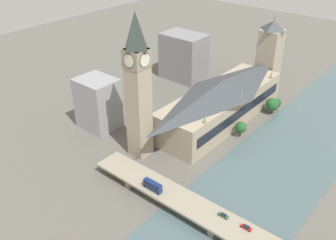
# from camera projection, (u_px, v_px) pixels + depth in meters

# --- Properties ---
(ground_plane) EXTENTS (600.00, 600.00, 0.00)m
(ground_plane) POSITION_uv_depth(u_px,v_px,m) (237.00, 135.00, 228.13)
(ground_plane) COLOR #605E56
(river_water) EXTENTS (54.38, 360.00, 0.30)m
(river_water) POSITION_uv_depth(u_px,v_px,m) (289.00, 155.00, 209.64)
(river_water) COLOR #4C6066
(river_water) RESTS_ON ground_plane
(parliament_hall) EXTENTS (30.26, 101.70, 28.18)m
(parliament_hall) POSITION_uv_depth(u_px,v_px,m) (221.00, 101.00, 236.38)
(parliament_hall) COLOR tan
(parliament_hall) RESTS_ON ground_plane
(clock_tower) EXTENTS (11.34, 11.34, 79.61)m
(clock_tower) POSITION_uv_depth(u_px,v_px,m) (138.00, 85.00, 190.14)
(clock_tower) COLOR tan
(clock_tower) RESTS_ON ground_plane
(victoria_tower) EXTENTS (14.40, 14.40, 56.00)m
(victoria_tower) POSITION_uv_depth(u_px,v_px,m) (269.00, 56.00, 271.64)
(victoria_tower) COLOR tan
(victoria_tower) RESTS_ON ground_plane
(road_bridge) EXTENTS (140.76, 14.51, 5.62)m
(road_bridge) POSITION_uv_depth(u_px,v_px,m) (219.00, 222.00, 159.40)
(road_bridge) COLOR gray
(road_bridge) RESTS_ON ground_plane
(double_decker_bus_mid) EXTENTS (10.04, 2.61, 4.70)m
(double_decker_bus_mid) POSITION_uv_depth(u_px,v_px,m) (153.00, 185.00, 174.24)
(double_decker_bus_mid) COLOR navy
(double_decker_bus_mid) RESTS_ON road_bridge
(car_northbound_lead) EXTENTS (4.76, 1.84, 1.30)m
(car_northbound_lead) POSITION_uv_depth(u_px,v_px,m) (223.00, 215.00, 160.16)
(car_northbound_lead) COLOR #2D5638
(car_northbound_lead) RESTS_ON road_bridge
(car_northbound_tail) EXTENTS (4.78, 1.77, 1.46)m
(car_northbound_tail) POSITION_uv_depth(u_px,v_px,m) (246.00, 227.00, 154.14)
(car_northbound_tail) COLOR maroon
(car_northbound_tail) RESTS_ON road_bridge
(city_block_west) EXTENTS (23.49, 19.56, 32.08)m
(city_block_west) POSITION_uv_depth(u_px,v_px,m) (98.00, 103.00, 229.10)
(city_block_west) COLOR #939399
(city_block_west) RESTS_ON ground_plane
(city_block_center) EXTENTS (33.24, 23.15, 35.94)m
(city_block_center) POSITION_uv_depth(u_px,v_px,m) (184.00, 56.00, 294.32)
(city_block_center) COLOR gray
(city_block_center) RESTS_ON ground_plane
(tree_embankment_near) EXTENTS (6.86, 6.86, 9.82)m
(tree_embankment_near) POSITION_uv_depth(u_px,v_px,m) (241.00, 127.00, 223.22)
(tree_embankment_near) COLOR brown
(tree_embankment_near) RESTS_ON ground_plane
(tree_embankment_mid) EXTENTS (8.74, 8.74, 11.29)m
(tree_embankment_mid) POSITION_uv_depth(u_px,v_px,m) (272.00, 104.00, 247.52)
(tree_embankment_mid) COLOR brown
(tree_embankment_mid) RESTS_ON ground_plane
(tree_embankment_far) EXTENTS (6.11, 6.11, 8.03)m
(tree_embankment_far) POSITION_uv_depth(u_px,v_px,m) (277.00, 103.00, 253.39)
(tree_embankment_far) COLOR brown
(tree_embankment_far) RESTS_ON ground_plane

